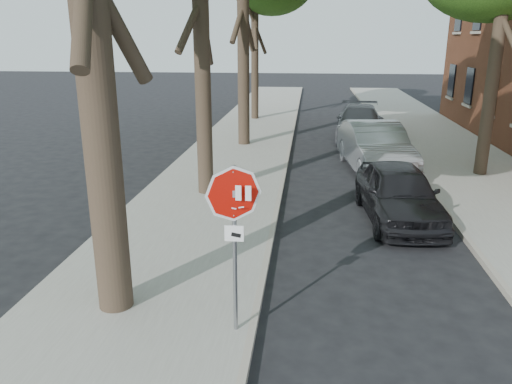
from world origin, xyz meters
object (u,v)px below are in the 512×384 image
stop_sign (234,218)px  car_a (399,193)px  car_c (359,122)px  car_b (375,147)px

stop_sign → car_a: (3.30, 5.54, -1.23)m
car_c → car_a: bearing=-85.6°
car_a → car_c: bearing=85.6°
car_c → stop_sign: bearing=-97.0°
car_b → car_c: 5.93m
car_a → car_b: 4.91m
car_a → car_b: bearing=85.6°
car_b → car_c: size_ratio=0.99×
stop_sign → car_b: bearing=72.5°
stop_sign → car_c: 16.76m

